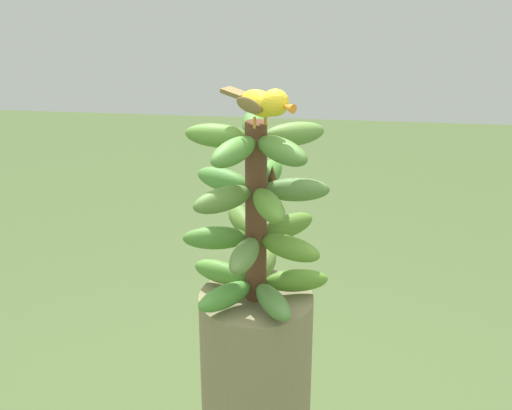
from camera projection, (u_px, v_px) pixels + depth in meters
The scene contains 2 objects.
banana_bunch at pixel (256, 213), 1.58m from camera, with size 0.28×0.28×0.35m.
perched_bird at pixel (265, 103), 1.46m from camera, with size 0.14×0.14×0.08m.
Camera 1 is at (1.42, 0.12, 1.91)m, focal length 60.65 mm.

